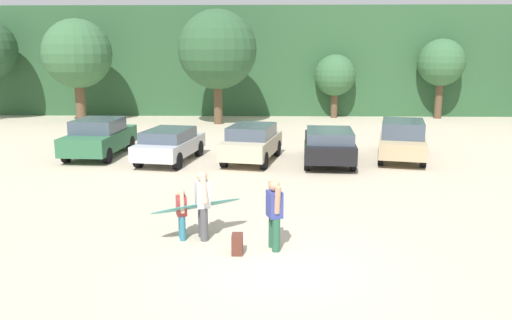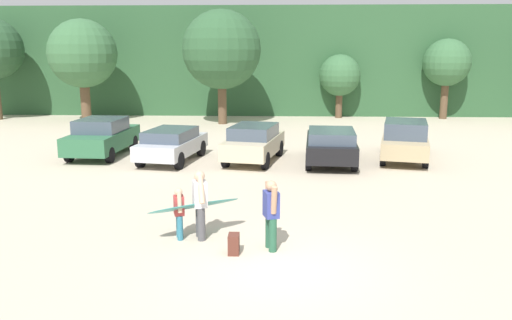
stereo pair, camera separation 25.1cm
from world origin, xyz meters
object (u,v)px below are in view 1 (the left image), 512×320
at_px(parked_car_silver, 170,144).
at_px(person_child, 182,211).
at_px(parked_car_tan, 402,139).
at_px(person_companion, 274,211).
at_px(backpack_dropped, 237,244).
at_px(surfboard_teal, 197,206).
at_px(parked_car_forest_green, 99,137).
at_px(person_adult, 203,201).
at_px(parked_car_champagne, 252,142).
at_px(parked_car_black, 329,144).

xyz_separation_m(parked_car_silver, person_child, (1.91, -8.73, -0.03)).
height_order(parked_car_tan, person_companion, parked_car_tan).
bearing_deg(backpack_dropped, surfboard_teal, 134.01).
bearing_deg(backpack_dropped, parked_car_forest_green, 121.04).
bearing_deg(parked_car_forest_green, parked_car_silver, -106.05).
height_order(parked_car_tan, surfboard_teal, parked_car_tan).
relative_size(parked_car_tan, person_adult, 3.04).
bearing_deg(parked_car_tan, person_companion, 165.38).
bearing_deg(surfboard_teal, person_adult, 108.94).
bearing_deg(person_companion, parked_car_forest_green, -71.96).
height_order(person_adult, person_companion, person_adult).
bearing_deg(person_child, backpack_dropped, 129.83).
height_order(parked_car_forest_green, person_adult, person_adult).
distance_m(parked_car_champagne, person_companion, 9.51).
height_order(parked_car_forest_green, parked_car_champagne, parked_car_forest_green).
xyz_separation_m(parked_car_forest_green, person_adult, (5.60, -9.82, 0.12)).
bearing_deg(person_companion, backpack_dropped, 3.25).
distance_m(person_adult, person_companion, 1.80).
height_order(parked_car_forest_green, surfboard_teal, parked_car_forest_green).
bearing_deg(parked_car_forest_green, parked_car_champagne, -95.24).
xyz_separation_m(person_companion, backpack_dropped, (-0.82, -0.30, -0.68)).
relative_size(parked_car_champagne, person_adult, 2.55).
bearing_deg(parked_car_silver, parked_car_black, -80.72).
bearing_deg(backpack_dropped, person_child, 146.66).
bearing_deg(parked_car_forest_green, person_child, -149.31).
distance_m(parked_car_forest_green, person_adult, 11.31).
bearing_deg(surfboard_teal, person_companion, 125.43).
bearing_deg(person_adult, person_child, -12.89).
xyz_separation_m(parked_car_black, person_adult, (-3.93, -8.58, 0.17)).
bearing_deg(surfboard_teal, backpack_dropped, 101.78).
height_order(parked_car_champagne, person_adult, person_adult).
relative_size(parked_car_silver, parked_car_champagne, 1.00).
xyz_separation_m(person_adult, person_companion, (1.69, -0.63, -0.03)).
distance_m(parked_car_silver, person_child, 8.94).
relative_size(person_adult, backpack_dropped, 3.69).
height_order(person_adult, surfboard_teal, person_adult).
bearing_deg(surfboard_teal, parked_car_forest_green, -92.88).
distance_m(parked_car_champagne, parked_car_tan, 6.19).
bearing_deg(parked_car_black, parked_car_champagne, 89.08).
bearing_deg(backpack_dropped, parked_car_silver, 108.81).
distance_m(parked_car_champagne, surfboard_teal, 8.79).
height_order(parked_car_silver, parked_car_champagne, parked_car_champagne).
distance_m(parked_car_forest_green, person_companion, 12.74).
xyz_separation_m(parked_car_silver, person_companion, (4.10, -9.33, 0.17)).
height_order(parked_car_champagne, parked_car_black, parked_car_champagne).
height_order(parked_car_tan, person_child, parked_car_tan).
distance_m(person_adult, surfboard_teal, 0.25).
bearing_deg(parked_car_tan, surfboard_teal, 155.78).
bearing_deg(person_child, surfboard_teal, -173.10).
xyz_separation_m(parked_car_black, person_companion, (-2.24, -9.22, 0.14)).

